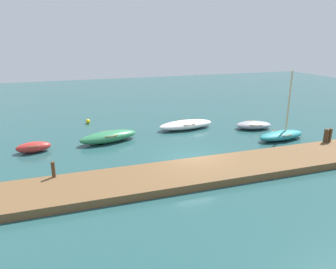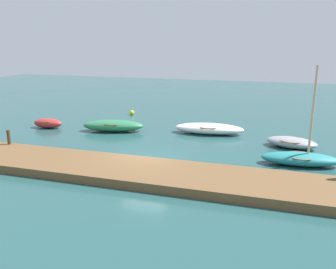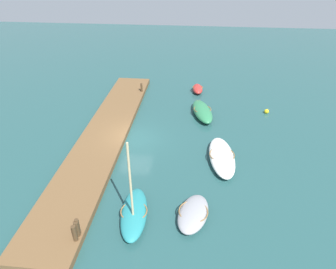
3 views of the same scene
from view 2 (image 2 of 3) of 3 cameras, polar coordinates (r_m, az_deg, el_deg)
ground_plane at (r=19.69m, az=-3.43°, el=-4.06°), size 84.00×84.00×0.00m
dock_platform at (r=17.52m, az=-6.24°, el=-5.83°), size 23.88×3.48×0.42m
rowboat_teal at (r=19.97m, az=20.57°, el=-3.58°), size 4.13×1.82×5.26m
dinghy_red at (r=28.23m, az=-18.83°, el=1.76°), size 2.35×1.21×0.71m
motorboat_white at (r=25.21m, az=6.64°, el=0.98°), size 5.02×2.14×0.73m
rowboat_grey at (r=23.09m, az=19.34°, el=-1.19°), size 3.31×2.20×0.63m
rowboat_green at (r=25.99m, az=-8.83°, el=1.44°), size 4.65×2.49×0.83m
mooring_post_west at (r=23.00m, az=-24.33°, el=-0.38°), size 0.20×0.20×0.87m
marker_buoy at (r=31.64m, az=-5.85°, el=3.53°), size 0.41×0.41×0.41m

